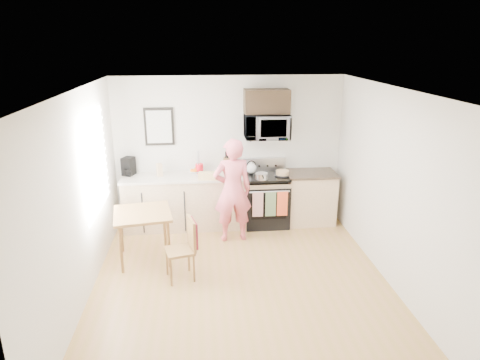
{
  "coord_description": "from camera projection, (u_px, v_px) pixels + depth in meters",
  "views": [
    {
      "loc": [
        -0.51,
        -5.05,
        3.16
      ],
      "look_at": [
        0.07,
        1.0,
        1.17
      ],
      "focal_mm": 32.0,
      "sensor_mm": 36.0,
      "label": 1
    }
  ],
  "objects": [
    {
      "name": "cake",
      "position": [
        282.0,
        173.0,
        7.4
      ],
      "size": [
        0.27,
        0.27,
        0.09
      ],
      "color": "black",
      "rests_on": "range"
    },
    {
      "name": "chair",
      "position": [
        188.0,
        240.0,
        5.83
      ],
      "size": [
        0.48,
        0.45,
        0.87
      ],
      "rotation": [
        0.0,
        0.0,
        0.25
      ],
      "color": "brown",
      "rests_on": "floor"
    },
    {
      "name": "microwave",
      "position": [
        267.0,
        126.0,
        7.29
      ],
      "size": [
        0.76,
        0.51,
        0.42
      ],
      "primitive_type": "imported",
      "color": "#B1B1B6",
      "rests_on": "back_wall"
    },
    {
      "name": "pot",
      "position": [
        262.0,
        176.0,
        7.21
      ],
      "size": [
        0.21,
        0.35,
        0.1
      ],
      "rotation": [
        0.0,
        0.0,
        -0.02
      ],
      "color": "#B1B1B6",
      "rests_on": "range"
    },
    {
      "name": "back_wall",
      "position": [
        229.0,
        150.0,
        7.58
      ],
      "size": [
        4.0,
        0.04,
        2.6
      ],
      "primitive_type": "cube",
      "color": "silver",
      "rests_on": "floor"
    },
    {
      "name": "wall_trivet",
      "position": [
        232.0,
        150.0,
        7.57
      ],
      "size": [
        0.2,
        0.02,
        0.2
      ],
      "primitive_type": "cube",
      "color": "red",
      "rests_on": "back_wall"
    },
    {
      "name": "wall_art",
      "position": [
        159.0,
        127.0,
        7.31
      ],
      "size": [
        0.5,
        0.04,
        0.65
      ],
      "color": "black",
      "rests_on": "back_wall"
    },
    {
      "name": "window",
      "position": [
        95.0,
        162.0,
        5.91
      ],
      "size": [
        0.06,
        1.4,
        1.5
      ],
      "color": "white",
      "rests_on": "left_wall"
    },
    {
      "name": "bread_bag",
      "position": [
        208.0,
        176.0,
        7.15
      ],
      "size": [
        0.34,
        0.19,
        0.12
      ],
      "primitive_type": "cube",
      "rotation": [
        0.0,
        0.0,
        -0.12
      ],
      "color": "tan",
      "rests_on": "countertop_left"
    },
    {
      "name": "front_wall",
      "position": [
        272.0,
        299.0,
        3.23
      ],
      "size": [
        4.0,
        0.04,
        2.6
      ],
      "primitive_type": "cube",
      "color": "silver",
      "rests_on": "floor"
    },
    {
      "name": "countertop_right",
      "position": [
        311.0,
        173.0,
        7.55
      ],
      "size": [
        0.88,
        0.64,
        0.04
      ],
      "primitive_type": "cube",
      "color": "black",
      "rests_on": "cabinet_right"
    },
    {
      "name": "kettle",
      "position": [
        251.0,
        168.0,
        7.5
      ],
      "size": [
        0.19,
        0.19,
        0.24
      ],
      "color": "white",
      "rests_on": "range"
    },
    {
      "name": "left_wall",
      "position": [
        80.0,
        200.0,
        5.23
      ],
      "size": [
        0.04,
        4.6,
        2.6
      ],
      "primitive_type": "cube",
      "color": "silver",
      "rests_on": "floor"
    },
    {
      "name": "cabinet_left",
      "position": [
        185.0,
        203.0,
        7.49
      ],
      "size": [
        2.1,
        0.6,
        0.9
      ],
      "primitive_type": "cube",
      "color": "tan",
      "rests_on": "floor"
    },
    {
      "name": "floor",
      "position": [
        242.0,
        284.0,
        5.81
      ],
      "size": [
        4.6,
        4.6,
        0.0
      ],
      "primitive_type": "plane",
      "color": "#A47E3F",
      "rests_on": "ground"
    },
    {
      "name": "dining_table",
      "position": [
        143.0,
        218.0,
        6.29
      ],
      "size": [
        0.81,
        0.81,
        0.76
      ],
      "rotation": [
        0.0,
        0.0,
        0.16
      ],
      "color": "brown",
      "rests_on": "floor"
    },
    {
      "name": "fruit_bowl",
      "position": [
        195.0,
        171.0,
        7.49
      ],
      "size": [
        0.24,
        0.24,
        0.1
      ],
      "color": "white",
      "rests_on": "countertop_left"
    },
    {
      "name": "person",
      "position": [
        233.0,
        190.0,
        6.88
      ],
      "size": [
        0.66,
        0.47,
        1.72
      ],
      "primitive_type": "imported",
      "rotation": [
        0.0,
        0.0,
        3.24
      ],
      "color": "#D73B4F",
      "rests_on": "floor"
    },
    {
      "name": "countertop_left",
      "position": [
        184.0,
        177.0,
        7.34
      ],
      "size": [
        2.14,
        0.64,
        0.04
      ],
      "primitive_type": "cube",
      "color": "beige",
      "rests_on": "cabinet_left"
    },
    {
      "name": "upper_cabinet",
      "position": [
        267.0,
        101.0,
        7.2
      ],
      "size": [
        0.76,
        0.35,
        0.4
      ],
      "primitive_type": "cube",
      "color": "black",
      "rests_on": "back_wall"
    },
    {
      "name": "knife_block",
      "position": [
        227.0,
        165.0,
        7.56
      ],
      "size": [
        0.14,
        0.17,
        0.25
      ],
      "primitive_type": "cube",
      "rotation": [
        0.0,
        0.0,
        -0.15
      ],
      "color": "brown",
      "rests_on": "countertop_left"
    },
    {
      "name": "utensil_crock",
      "position": [
        199.0,
        164.0,
        7.44
      ],
      "size": [
        0.13,
        0.13,
        0.4
      ],
      "color": "red",
      "rests_on": "countertop_left"
    },
    {
      "name": "range",
      "position": [
        266.0,
        201.0,
        7.6
      ],
      "size": [
        0.76,
        0.7,
        1.16
      ],
      "color": "black",
      "rests_on": "floor"
    },
    {
      "name": "milk_carton",
      "position": [
        159.0,
        170.0,
        7.29
      ],
      "size": [
        0.11,
        0.11,
        0.22
      ],
      "primitive_type": "cube",
      "rotation": [
        0.0,
        0.0,
        0.42
      ],
      "color": "tan",
      "rests_on": "countertop_left"
    },
    {
      "name": "ceiling",
      "position": [
        242.0,
        90.0,
        5.0
      ],
      "size": [
        4.0,
        4.6,
        0.04
      ],
      "primitive_type": "cube",
      "color": "white",
      "rests_on": "back_wall"
    },
    {
      "name": "coffee_maker",
      "position": [
        128.0,
        167.0,
        7.35
      ],
      "size": [
        0.24,
        0.29,
        0.31
      ],
      "rotation": [
        0.0,
        0.0,
        -0.39
      ],
      "color": "black",
      "rests_on": "countertop_left"
    },
    {
      "name": "right_wall",
      "position": [
        394.0,
        190.0,
        5.59
      ],
      "size": [
        0.04,
        4.6,
        2.6
      ],
      "primitive_type": "cube",
      "color": "silver",
      "rests_on": "floor"
    },
    {
      "name": "cabinet_right",
      "position": [
        310.0,
        198.0,
        7.69
      ],
      "size": [
        0.84,
        0.6,
        0.9
      ],
      "primitive_type": "cube",
      "color": "tan",
      "rests_on": "floor"
    }
  ]
}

